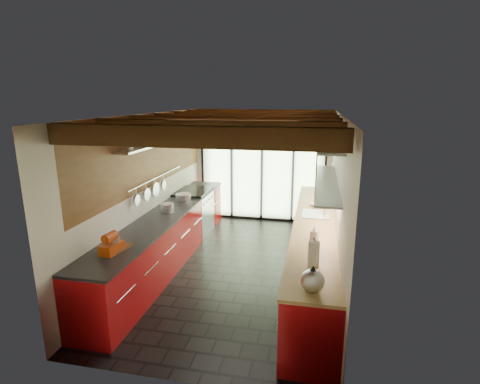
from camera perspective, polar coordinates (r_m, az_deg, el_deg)
The scene contains 18 objects.
ground at distance 6.61m, azimuth -0.35°, elevation -11.43°, with size 5.50×5.50×0.00m, color black.
room_shell at distance 6.08m, azimuth -0.37°, elevation 2.76°, with size 5.50×5.50×5.50m.
ceiling_beams at distance 6.34m, azimuth 0.35°, elevation 10.61°, with size 3.14×5.06×4.90m.
glass_door at distance 8.69m, azimuth 3.38°, elevation 6.25°, with size 2.95×0.10×2.90m.
left_counter at distance 6.79m, azimuth -11.01°, elevation -6.76°, with size 0.68×5.00×0.92m.
range_stove at distance 8.07m, azimuth -7.07°, elevation -3.14°, with size 0.66×0.90×0.97m.
right_counter at distance 6.30m, azimuth 11.18°, elevation -8.46°, with size 0.68×5.00×0.92m.
sink_assembly at distance 6.51m, azimuth 11.56°, elevation -3.06°, with size 0.45×0.52×0.43m.
upper_cabinets_right at distance 6.21m, azimuth 13.28°, elevation 4.47°, with size 0.34×3.00×3.00m.
left_wall_fixtures at distance 6.63m, azimuth -12.64°, elevation 5.37°, with size 0.28×2.60×0.96m.
stand_mixer at distance 5.11m, azimuth -18.93°, elevation -7.56°, with size 0.21×0.33×0.29m.
pot_large at distance 6.66m, azimuth -11.04°, elevation -2.36°, with size 0.23×0.23×0.15m, color silver.
pot_small at distance 7.38m, azimuth -8.63°, elevation -0.72°, with size 0.30×0.30×0.11m, color silver.
cutting_board at distance 5.25m, azimuth -18.13°, elevation -8.06°, with size 0.23×0.33×0.03m, color brown.
kettle at distance 4.01m, azimuth 11.00°, elevation -12.95°, with size 0.30×0.33×0.29m.
paper_towel at distance 4.53m, azimuth 11.16°, elevation -9.30°, with size 0.17×0.17×0.37m.
soap_bottle at distance 5.33m, azimuth 11.28°, elevation -6.19°, with size 0.10×0.10×0.21m, color silver.
bowl at distance 7.01m, azimuth 11.45°, elevation -1.92°, with size 0.22×0.22×0.05m, color silver.
Camera 1 is at (1.25, -5.83, 2.86)m, focal length 28.00 mm.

